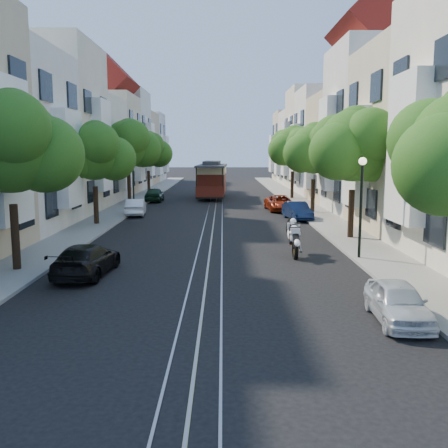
{
  "coord_description": "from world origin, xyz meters",
  "views": [
    {
      "loc": [
        0.59,
        -16.45,
        4.52
      ],
      "look_at": [
        0.65,
        6.47,
        1.17
      ],
      "focal_mm": 40.0,
      "sensor_mm": 36.0,
      "label": 1
    }
  ],
  "objects_px": {
    "cable_car": "(212,178)",
    "parked_car_w_near": "(87,260)",
    "parked_car_e_far": "(280,203)",
    "parked_car_w_mid": "(136,207)",
    "tree_w_a": "(11,145)",
    "tree_e_b": "(355,147)",
    "parked_car_w_far": "(154,195)",
    "lamp_east": "(361,192)",
    "parked_car_e_mid": "(297,211)",
    "lamp_west": "(133,173)",
    "tree_w_b": "(95,153)",
    "tree_w_c": "(129,145)",
    "tree_e_c": "(315,150)",
    "tree_w_d": "(149,151)",
    "parked_car_e_near": "(398,302)",
    "tree_e_d": "(294,148)",
    "sportbike_rider": "(293,235)"
  },
  "relations": [
    {
      "from": "parked_car_e_far",
      "to": "parked_car_w_mid",
      "type": "xyz_separation_m",
      "value": [
        -10.61,
        -2.7,
        -0.0
      ]
    },
    {
      "from": "tree_e_c",
      "to": "tree_e_d",
      "type": "bearing_deg",
      "value": 90.0
    },
    {
      "from": "tree_w_a",
      "to": "parked_car_e_far",
      "type": "bearing_deg",
      "value": 58.11
    },
    {
      "from": "lamp_west",
      "to": "parked_car_e_far",
      "type": "relative_size",
      "value": 0.97
    },
    {
      "from": "tree_w_d",
      "to": "lamp_east",
      "type": "distance_m",
      "value": 34.73
    },
    {
      "from": "tree_e_c",
      "to": "parked_car_e_near",
      "type": "relative_size",
      "value": 2.05
    },
    {
      "from": "parked_car_w_mid",
      "to": "tree_e_d",
      "type": "bearing_deg",
      "value": -142.13
    },
    {
      "from": "tree_w_b",
      "to": "parked_car_w_near",
      "type": "bearing_deg",
      "value": -77.69
    },
    {
      "from": "cable_car",
      "to": "parked_car_w_near",
      "type": "xyz_separation_m",
      "value": [
        -3.94,
        -30.65,
        -1.35
      ]
    },
    {
      "from": "tree_w_b",
      "to": "parked_car_w_near",
      "type": "relative_size",
      "value": 1.55
    },
    {
      "from": "lamp_west",
      "to": "parked_car_e_far",
      "type": "distance_m",
      "value": 11.54
    },
    {
      "from": "tree_w_d",
      "to": "parked_car_e_near",
      "type": "xyz_separation_m",
      "value": [
        12.4,
        -39.59,
        -4.06
      ]
    },
    {
      "from": "cable_car",
      "to": "tree_w_c",
      "type": "bearing_deg",
      "value": -131.09
    },
    {
      "from": "lamp_east",
      "to": "parked_car_e_near",
      "type": "bearing_deg",
      "value": -97.74
    },
    {
      "from": "tree_w_d",
      "to": "parked_car_e_far",
      "type": "height_order",
      "value": "tree_w_d"
    },
    {
      "from": "parked_car_e_far",
      "to": "tree_w_b",
      "type": "bearing_deg",
      "value": -152.44
    },
    {
      "from": "tree_w_c",
      "to": "parked_car_e_far",
      "type": "height_order",
      "value": "tree_w_c"
    },
    {
      "from": "lamp_west",
      "to": "tree_e_c",
      "type": "bearing_deg",
      "value": -8.49
    },
    {
      "from": "tree_e_c",
      "to": "parked_car_w_far",
      "type": "height_order",
      "value": "tree_e_c"
    },
    {
      "from": "lamp_west",
      "to": "parked_car_w_mid",
      "type": "distance_m",
      "value": 3.98
    },
    {
      "from": "parked_car_e_mid",
      "to": "parked_car_e_far",
      "type": "distance_m",
      "value": 5.03
    },
    {
      "from": "tree_e_c",
      "to": "lamp_west",
      "type": "height_order",
      "value": "tree_e_c"
    },
    {
      "from": "tree_w_c",
      "to": "parked_car_e_mid",
      "type": "bearing_deg",
      "value": -33.74
    },
    {
      "from": "tree_w_d",
      "to": "parked_car_w_far",
      "type": "bearing_deg",
      "value": -78.24
    },
    {
      "from": "lamp_east",
      "to": "parked_car_e_mid",
      "type": "bearing_deg",
      "value": 93.38
    },
    {
      "from": "lamp_west",
      "to": "parked_car_e_mid",
      "type": "relative_size",
      "value": 1.16
    },
    {
      "from": "parked_car_w_far",
      "to": "parked_car_w_near",
      "type": "bearing_deg",
      "value": 91.42
    },
    {
      "from": "parked_car_w_far",
      "to": "parked_car_e_mid",
      "type": "bearing_deg",
      "value": 131.61
    },
    {
      "from": "tree_e_b",
      "to": "parked_car_e_mid",
      "type": "distance_m",
      "value": 8.75
    },
    {
      "from": "tree_e_d",
      "to": "tree_w_a",
      "type": "height_order",
      "value": "tree_e_d"
    },
    {
      "from": "parked_car_w_mid",
      "to": "tree_w_a",
      "type": "bearing_deg",
      "value": 79.19
    },
    {
      "from": "tree_e_b",
      "to": "parked_car_e_far",
      "type": "xyz_separation_m",
      "value": [
        -2.25,
        12.52,
        -4.14
      ]
    },
    {
      "from": "tree_w_a",
      "to": "parked_car_e_mid",
      "type": "xyz_separation_m",
      "value": [
        12.7,
        14.52,
        -4.14
      ]
    },
    {
      "from": "tree_w_a",
      "to": "parked_car_w_far",
      "type": "relative_size",
      "value": 1.76
    },
    {
      "from": "sportbike_rider",
      "to": "cable_car",
      "type": "distance_m",
      "value": 27.59
    },
    {
      "from": "lamp_east",
      "to": "tree_w_b",
      "type": "bearing_deg",
      "value": 143.42
    },
    {
      "from": "tree_e_d",
      "to": "parked_car_e_mid",
      "type": "relative_size",
      "value": 1.91
    },
    {
      "from": "tree_w_c",
      "to": "parked_car_e_mid",
      "type": "distance_m",
      "value": 15.92
    },
    {
      "from": "parked_car_w_near",
      "to": "sportbike_rider",
      "type": "bearing_deg",
      "value": -153.15
    },
    {
      "from": "tree_e_b",
      "to": "parked_car_w_far",
      "type": "height_order",
      "value": "tree_e_b"
    },
    {
      "from": "cable_car",
      "to": "parked_car_w_near",
      "type": "height_order",
      "value": "cable_car"
    },
    {
      "from": "cable_car",
      "to": "parked_car_e_far",
      "type": "height_order",
      "value": "cable_car"
    },
    {
      "from": "tree_w_b",
      "to": "sportbike_rider",
      "type": "xyz_separation_m",
      "value": [
        10.79,
        -9.16,
        -3.46
      ]
    },
    {
      "from": "cable_car",
      "to": "lamp_west",
      "type": "bearing_deg",
      "value": -117.93
    },
    {
      "from": "tree_e_b",
      "to": "parked_car_w_near",
      "type": "bearing_deg",
      "value": -147.06
    },
    {
      "from": "cable_car",
      "to": "tree_w_d",
      "type": "bearing_deg",
      "value": 151.89
    },
    {
      "from": "parked_car_e_far",
      "to": "tree_w_a",
      "type": "bearing_deg",
      "value": -126.09
    },
    {
      "from": "tree_e_d",
      "to": "tree_w_d",
      "type": "bearing_deg",
      "value": 160.85
    },
    {
      "from": "tree_w_a",
      "to": "parked_car_w_near",
      "type": "relative_size",
      "value": 1.65
    },
    {
      "from": "tree_e_b",
      "to": "sportbike_rider",
      "type": "distance_m",
      "value": 6.69
    }
  ]
}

